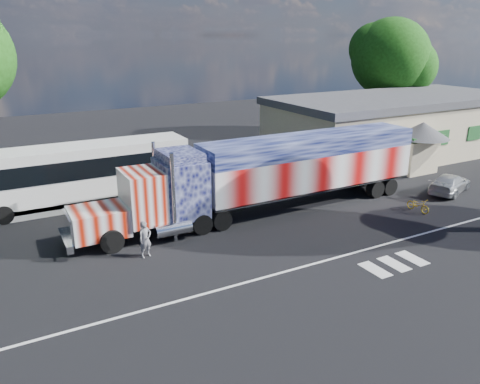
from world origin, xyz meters
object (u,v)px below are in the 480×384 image
semi_truck (273,172)px  coach_bus (85,174)px  parked_car (450,183)px  tree_far_ne (392,58)px  bicycle (418,205)px  woman (145,239)px

semi_truck → coach_bus: semi_truck is taller
parked_car → tree_far_ne: size_ratio=0.36×
semi_truck → coach_bus: 11.78m
parked_car → bicycle: 5.02m
coach_bus → tree_far_ne: 34.87m
semi_truck → woman: (-8.71, -2.43, -1.51)m
semi_truck → woman: semi_truck is taller
parked_car → tree_far_ne: bearing=-53.8°
semi_truck → parked_car: (12.48, -2.82, -1.79)m
semi_truck → coach_bus: size_ratio=1.71×
semi_truck → parked_car: bearing=-12.7°
parked_car → semi_truck: bearing=56.6°
coach_bus → woman: (0.93, -9.21, -1.04)m
woman → tree_far_ne: tree_far_ne is taller
coach_bus → woman: coach_bus is taller
bicycle → tree_far_ne: tree_far_ne is taller
parked_car → woman: woman is taller
woman → bicycle: 16.54m
bicycle → parked_car: bearing=14.2°
tree_far_ne → coach_bus: bearing=-166.9°
coach_bus → parked_car: size_ratio=2.96×
semi_truck → woman: bearing=-164.4°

